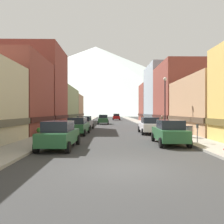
% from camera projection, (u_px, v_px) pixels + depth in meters
% --- Properties ---
extents(ground_plane, '(400.00, 400.00, 0.00)m').
position_uv_depth(ground_plane, '(124.00, 169.00, 9.07)').
color(ground_plane, '#313131').
extents(sidewalk_left, '(2.50, 100.00, 0.15)m').
position_uv_depth(sidewalk_left, '(80.00, 123.00, 43.96)').
color(sidewalk_left, gray).
rests_on(sidewalk_left, ground).
extents(sidewalk_right, '(2.50, 100.00, 0.15)m').
position_uv_depth(sidewalk_right, '(142.00, 123.00, 44.17)').
color(sidewalk_right, gray).
rests_on(sidewalk_right, ground).
extents(storefront_left_2, '(8.49, 8.77, 11.73)m').
position_uv_depth(storefront_left_2, '(35.00, 89.00, 32.50)').
color(storefront_left_2, brown).
rests_on(storefront_left_2, ground).
extents(storefront_left_3, '(7.01, 13.73, 7.14)m').
position_uv_depth(storefront_left_3, '(57.00, 106.00, 43.78)').
color(storefront_left_3, '#8C9966').
rests_on(storefront_left_3, ground).
extents(storefront_left_4, '(10.23, 9.46, 6.60)m').
position_uv_depth(storefront_left_4, '(62.00, 108.00, 55.71)').
color(storefront_left_4, tan).
rests_on(storefront_left_4, ground).
extents(storefront_right_2, '(7.18, 10.01, 9.93)m').
position_uv_depth(storefront_right_2, '(181.00, 96.00, 34.91)').
color(storefront_right_2, brown).
rests_on(storefront_right_2, ground).
extents(storefront_right_3, '(8.11, 10.63, 11.88)m').
position_uv_depth(storefront_right_3, '(166.00, 95.00, 45.32)').
color(storefront_right_3, '#99A5B2').
rests_on(storefront_right_3, ground).
extents(storefront_right_4, '(7.80, 8.02, 9.23)m').
position_uv_depth(storefront_right_4, '(156.00, 103.00, 55.06)').
color(storefront_right_4, brown).
rests_on(storefront_right_4, ground).
extents(car_left_0, '(2.19, 4.46, 1.78)m').
position_uv_depth(car_left_0, '(59.00, 135.00, 14.09)').
color(car_left_0, '#265933').
rests_on(car_left_0, ground).
extents(car_left_1, '(2.24, 4.48, 1.78)m').
position_uv_depth(car_left_1, '(78.00, 126.00, 22.69)').
color(car_left_1, '#265933').
rests_on(car_left_1, ground).
extents(car_left_2, '(2.21, 4.47, 1.78)m').
position_uv_depth(car_left_2, '(84.00, 123.00, 29.01)').
color(car_left_2, slate).
rests_on(car_left_2, ground).
extents(car_right_0, '(2.23, 4.48, 1.78)m').
position_uv_depth(car_right_0, '(169.00, 132.00, 15.90)').
color(car_right_0, '#265933').
rests_on(car_right_0, ground).
extents(car_right_1, '(2.18, 4.45, 1.78)m').
position_uv_depth(car_right_1, '(149.00, 125.00, 23.65)').
color(car_right_1, silver).
rests_on(car_right_1, ground).
extents(car_driving_0, '(2.06, 4.40, 1.78)m').
position_uv_depth(car_driving_0, '(116.00, 117.00, 61.60)').
color(car_driving_0, '#9E1111').
rests_on(car_driving_0, ground).
extents(car_driving_1, '(2.06, 4.40, 1.78)m').
position_uv_depth(car_driving_1, '(103.00, 119.00, 41.95)').
color(car_driving_1, '#265933').
rests_on(car_driving_1, ground).
extents(parking_meter_near, '(0.14, 0.10, 1.33)m').
position_uv_depth(parking_meter_near, '(197.00, 131.00, 15.72)').
color(parking_meter_near, '#595960').
rests_on(parking_meter_near, sidewalk_right).
extents(trash_bin_right, '(0.59, 0.59, 0.98)m').
position_uv_depth(trash_bin_right, '(189.00, 132.00, 19.00)').
color(trash_bin_right, '#4C5156').
rests_on(trash_bin_right, sidewalk_right).
extents(potted_plant_0, '(0.69, 0.69, 0.94)m').
position_uv_depth(potted_plant_0, '(48.00, 128.00, 23.16)').
color(potted_plant_0, brown).
rests_on(potted_plant_0, sidewalk_left).
extents(potted_plant_1, '(0.51, 0.51, 0.85)m').
position_uv_depth(potted_plant_1, '(169.00, 126.00, 27.78)').
color(potted_plant_1, brown).
rests_on(potted_plant_1, sidewalk_right).
extents(potted_plant_2, '(0.56, 0.56, 0.77)m').
position_uv_depth(potted_plant_2, '(39.00, 132.00, 20.10)').
color(potted_plant_2, brown).
rests_on(potted_plant_2, sidewalk_left).
extents(pedestrian_0, '(0.36, 0.36, 1.75)m').
position_uv_depth(pedestrian_0, '(162.00, 123.00, 28.16)').
color(pedestrian_0, brown).
rests_on(pedestrian_0, sidewalk_right).
extents(streetlamp_right, '(0.36, 0.36, 5.86)m').
position_uv_depth(streetlamp_right, '(165.00, 96.00, 23.13)').
color(streetlamp_right, black).
rests_on(streetlamp_right, sidewalk_right).
extents(mountain_backdrop, '(335.23, 335.23, 82.03)m').
position_uv_depth(mountain_backdrop, '(96.00, 80.00, 268.69)').
color(mountain_backdrop, silver).
rests_on(mountain_backdrop, ground).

